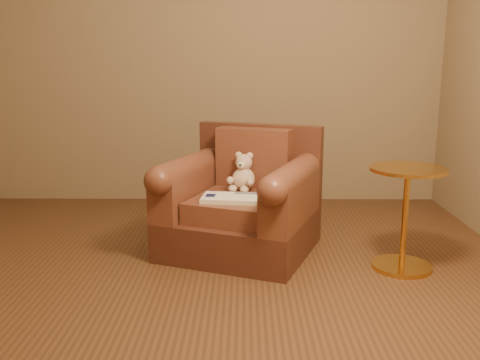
{
  "coord_description": "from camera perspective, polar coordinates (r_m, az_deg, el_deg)",
  "views": [
    {
      "loc": [
        0.26,
        -2.8,
        1.25
      ],
      "look_at": [
        0.24,
        0.58,
        0.5
      ],
      "focal_mm": 40.0,
      "sensor_mm": 36.0,
      "label": 1
    }
  ],
  "objects": [
    {
      "name": "teddy_bear",
      "position": [
        3.61,
        0.29,
        0.43
      ],
      "size": [
        0.19,
        0.22,
        0.27
      ],
      "rotation": [
        0.0,
        0.0,
        -0.36
      ],
      "color": "beige",
      "rests_on": "armchair"
    },
    {
      "name": "side_table",
      "position": [
        3.38,
        17.2,
        -3.6
      ],
      "size": [
        0.45,
        0.45,
        0.63
      ],
      "color": "gold",
      "rests_on": "floor"
    },
    {
      "name": "armchair",
      "position": [
        3.58,
        0.24,
        -2.57
      ],
      "size": [
        1.15,
        1.13,
        0.81
      ],
      "rotation": [
        0.0,
        0.0,
        -0.37
      ],
      "color": "#4E271A",
      "rests_on": "floor"
    },
    {
      "name": "floor",
      "position": [
        3.07,
        -4.58,
        -11.46
      ],
      "size": [
        4.0,
        4.0,
        0.0
      ],
      "primitive_type": "plane",
      "color": "brown",
      "rests_on": "ground"
    },
    {
      "name": "guidebook",
      "position": [
        3.37,
        -0.88,
        -1.95
      ],
      "size": [
        0.4,
        0.26,
        0.03
      ],
      "rotation": [
        0.0,
        0.0,
        -0.1
      ],
      "color": "beige",
      "rests_on": "armchair"
    }
  ]
}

